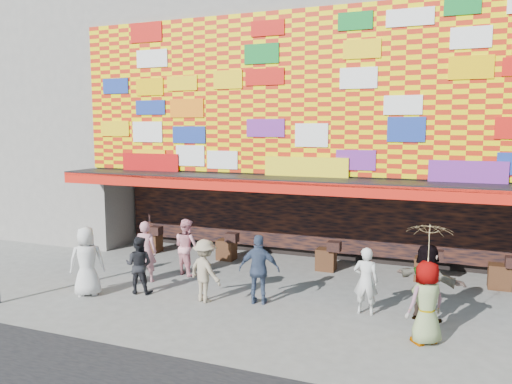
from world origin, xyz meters
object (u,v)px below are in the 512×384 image
(ped_e, at_px, (259,269))
(ped_g, at_px, (426,303))
(ped_d, at_px, (205,271))
(ped_h, at_px, (366,281))
(parasol, at_px, (429,245))
(ped_b, at_px, (146,251))
(ped_f, at_px, (427,282))
(ped_a, at_px, (87,261))
(ped_i, at_px, (187,247))
(ped_c, at_px, (139,265))

(ped_e, relative_size, ped_g, 1.02)
(ped_d, bearing_deg, ped_h, -148.32)
(ped_h, relative_size, parasol, 0.91)
(ped_b, distance_m, ped_f, 7.87)
(ped_e, xyz_separation_m, ped_f, (4.08, 0.40, 0.02))
(ped_e, height_order, parasol, parasol)
(parasol, bearing_deg, ped_d, 174.09)
(ped_a, distance_m, ped_b, 1.81)
(ped_a, distance_m, ped_e, 4.70)
(ped_f, height_order, ped_i, ped_f)
(ped_b, relative_size, ped_e, 1.00)
(ped_d, bearing_deg, parasol, -163.59)
(ped_a, relative_size, ped_f, 1.02)
(ped_h, distance_m, parasol, 2.31)
(ped_b, height_order, ped_h, ped_b)
(ped_a, bearing_deg, ped_g, 145.31)
(ped_g, distance_m, ped_i, 7.61)
(ped_d, height_order, ped_g, ped_g)
(ped_a, xyz_separation_m, ped_i, (1.52, 2.73, -0.07))
(ped_a, distance_m, ped_c, 1.38)
(ped_d, xyz_separation_m, ped_i, (-1.67, 1.98, 0.05))
(ped_c, bearing_deg, ped_b, -77.50)
(ped_g, xyz_separation_m, parasol, (0.00, 0.00, 1.24))
(ped_c, xyz_separation_m, ped_i, (0.34, 2.04, 0.08))
(ped_h, distance_m, ped_i, 5.86)
(ped_c, distance_m, ped_g, 7.53)
(ped_e, bearing_deg, ped_f, 174.25)
(ped_b, relative_size, parasol, 1.00)
(ped_a, relative_size, ped_g, 1.06)
(ped_c, height_order, parasol, parasol)
(ped_b, height_order, ped_g, ped_b)
(ped_b, distance_m, parasol, 8.16)
(ped_c, height_order, ped_e, ped_e)
(ped_e, bearing_deg, ped_h, 174.86)
(ped_b, distance_m, ped_g, 8.06)
(ped_e, xyz_separation_m, ped_g, (4.13, -0.95, -0.02))
(ped_c, bearing_deg, ped_e, 176.10)
(ped_b, xyz_separation_m, ped_f, (7.87, -0.12, 0.02))
(ped_h, bearing_deg, ped_i, -14.37)
(ped_c, relative_size, ped_i, 0.91)
(ped_e, relative_size, parasol, 1.00)
(ped_b, height_order, ped_e, ped_b)
(ped_a, bearing_deg, ped_c, 174.34)
(parasol, bearing_deg, ped_a, -178.83)
(ped_i, bearing_deg, ped_c, 102.74)
(ped_a, bearing_deg, ped_h, 155.20)
(ped_f, bearing_deg, ped_b, 22.68)
(ped_e, height_order, ped_f, ped_f)
(ped_b, bearing_deg, ped_d, 146.62)
(ped_b, distance_m, ped_h, 6.47)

